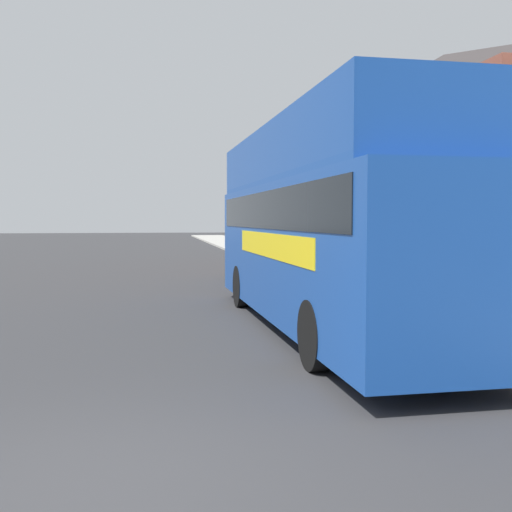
# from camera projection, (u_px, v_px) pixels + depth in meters

# --- Properties ---
(ground_plane) EXTENTS (144.00, 144.00, 0.00)m
(ground_plane) POSITION_uv_depth(u_px,v_px,m) (140.00, 270.00, 25.56)
(ground_plane) COLOR #333335
(sidewalk) EXTENTS (3.95, 108.00, 0.14)m
(sidewalk) POSITION_uv_depth(u_px,v_px,m) (330.00, 272.00, 23.90)
(sidewalk) COLOR #ADAAA3
(sidewalk) RESTS_ON ground_plane
(brick_terrace_rear) EXTENTS (6.00, 18.11, 8.98)m
(brick_terrace_rear) POSITION_uv_depth(u_px,v_px,m) (442.00, 164.00, 25.03)
(brick_terrace_rear) COLOR brown
(brick_terrace_rear) RESTS_ON ground_plane
(tour_bus) EXTENTS (2.68, 10.66, 3.96)m
(tour_bus) POSITION_uv_depth(u_px,v_px,m) (324.00, 237.00, 11.82)
(tour_bus) COLOR #19479E
(tour_bus) RESTS_ON ground_plane
(parked_car_ahead_of_bus) EXTENTS (1.93, 4.60, 1.46)m
(parked_car_ahead_of_bus) POSITION_uv_depth(u_px,v_px,m) (271.00, 263.00, 20.26)
(parked_car_ahead_of_bus) COLOR navy
(parked_car_ahead_of_bus) RESTS_ON ground_plane
(lamp_post_second) EXTENTS (0.35, 0.35, 4.63)m
(lamp_post_second) POSITION_uv_depth(u_px,v_px,m) (333.00, 181.00, 18.29)
(lamp_post_second) COLOR black
(lamp_post_second) RESTS_ON sidewalk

